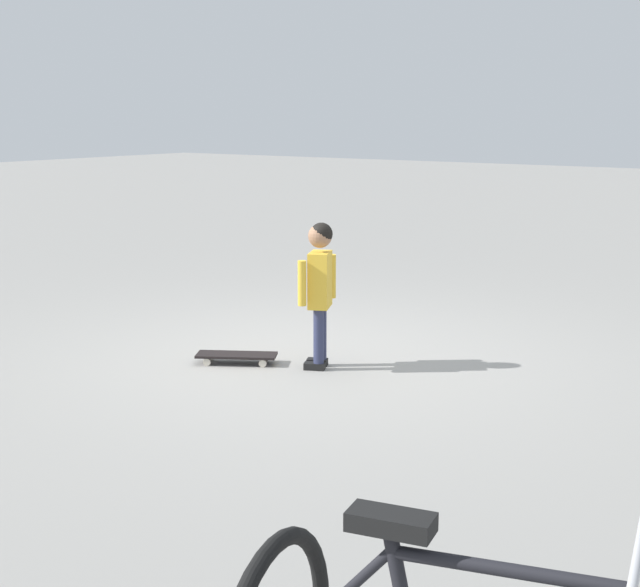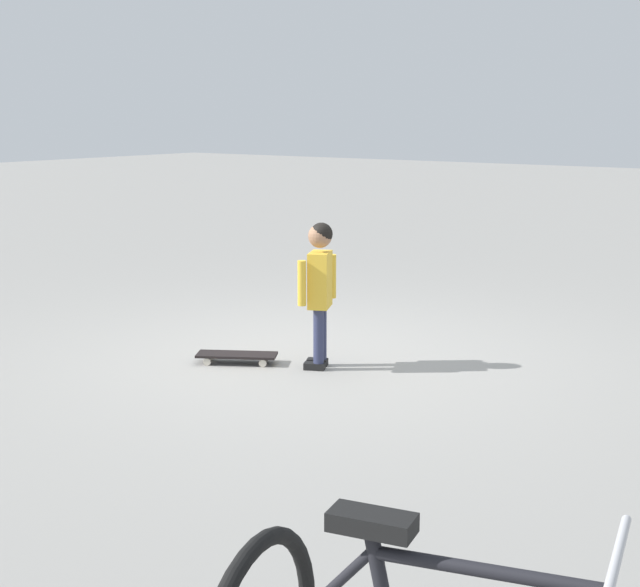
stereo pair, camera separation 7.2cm
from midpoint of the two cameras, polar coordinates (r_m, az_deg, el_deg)
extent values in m
plane|color=gray|center=(7.02, -0.59, -3.89)|extent=(50.00, 50.00, 0.00)
cylinder|color=#2D3351|center=(6.60, -0.40, -2.73)|extent=(0.08, 0.08, 0.42)
cube|color=black|center=(6.66, -0.65, -4.52)|extent=(0.17, 0.14, 0.05)
cylinder|color=#2D3351|center=(6.70, -0.23, -2.51)|extent=(0.08, 0.08, 0.42)
cube|color=black|center=(6.76, -0.48, -4.27)|extent=(0.17, 0.14, 0.05)
cube|color=gold|center=(6.56, -0.32, 0.86)|extent=(0.23, 0.28, 0.40)
cylinder|color=gold|center=(6.43, -1.44, 0.64)|extent=(0.06, 0.06, 0.32)
cylinder|color=gold|center=(6.70, 0.43, 1.07)|extent=(0.06, 0.06, 0.32)
sphere|color=#9E7051|center=(6.51, -0.32, 3.58)|extent=(0.17, 0.17, 0.17)
sphere|color=black|center=(6.51, -0.23, 3.71)|extent=(0.16, 0.16, 0.16)
cube|color=black|center=(6.83, -5.50, -3.81)|extent=(0.61, 0.46, 0.02)
cube|color=#B7B7BC|center=(6.87, -7.19, -3.88)|extent=(0.08, 0.11, 0.02)
cube|color=#B7B7BC|center=(6.80, -3.78, -3.98)|extent=(0.08, 0.11, 0.02)
cylinder|color=beige|center=(6.81, -7.32, -4.23)|extent=(0.06, 0.05, 0.06)
cylinder|color=beige|center=(6.95, -7.06, -3.90)|extent=(0.06, 0.05, 0.06)
cylinder|color=beige|center=(6.74, -3.87, -4.33)|extent=(0.06, 0.05, 0.06)
cylinder|color=beige|center=(6.88, -3.68, -4.00)|extent=(0.06, 0.05, 0.06)
cylinder|color=black|center=(2.36, 10.58, -16.48)|extent=(0.59, 0.16, 0.06)
cube|color=black|center=(2.39, 3.53, -13.95)|extent=(0.24, 0.14, 0.05)
cylinder|color=#B7B7BC|center=(2.28, 18.18, -15.31)|extent=(0.12, 0.45, 0.02)
camera|label=1|loc=(0.04, -90.31, -0.06)|focal=51.67mm
camera|label=2|loc=(0.04, 89.69, 0.06)|focal=51.67mm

